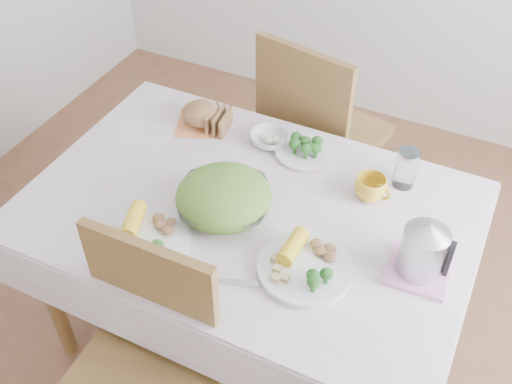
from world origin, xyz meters
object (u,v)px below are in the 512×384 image
at_px(dining_table, 249,278).
at_px(yellow_mug, 370,188).
at_px(dinner_plate_left, 144,242).
at_px(electric_kettle, 425,245).
at_px(chair_far, 324,142).
at_px(dinner_plate_right, 305,269).
at_px(salad_bowl, 224,203).

relative_size(dining_table, yellow_mug, 12.69).
bearing_deg(yellow_mug, dining_table, -147.90).
xyz_separation_m(dinner_plate_left, electric_kettle, (0.81, 0.27, 0.11)).
bearing_deg(chair_far, electric_kettle, 137.62).
distance_m(dining_table, chair_far, 0.81).
height_order(chair_far, yellow_mug, chair_far).
xyz_separation_m(dinner_plate_right, yellow_mug, (0.07, 0.40, 0.03)).
height_order(dining_table, chair_far, chair_far).
bearing_deg(dinner_plate_left, electric_kettle, 18.42).
distance_m(chair_far, yellow_mug, 0.77).
distance_m(dinner_plate_left, dinner_plate_right, 0.52).
distance_m(dining_table, dinner_plate_left, 0.54).
bearing_deg(yellow_mug, dinner_plate_right, -100.39).
relative_size(dining_table, salad_bowl, 4.66).
xyz_separation_m(dining_table, chair_far, (-0.01, 0.81, 0.09)).
bearing_deg(electric_kettle, yellow_mug, 128.82).
height_order(dinner_plate_right, yellow_mug, yellow_mug).
bearing_deg(dining_table, salad_bowl, -139.55).
xyz_separation_m(dinner_plate_left, dinner_plate_right, (0.50, 0.12, 0.00)).
height_order(dinner_plate_left, dinner_plate_right, same).
xyz_separation_m(salad_bowl, dinner_plate_right, (0.34, -0.12, -0.03)).
relative_size(salad_bowl, electric_kettle, 1.58).
distance_m(dinner_plate_right, electric_kettle, 0.36).
height_order(dinner_plate_left, yellow_mug, yellow_mug).
distance_m(dinner_plate_right, yellow_mug, 0.41).
distance_m(dining_table, electric_kettle, 0.78).
bearing_deg(dining_table, yellow_mug, 32.10).
bearing_deg(electric_kettle, dinner_plate_left, -166.00).
distance_m(dining_table, salad_bowl, 0.43).
xyz_separation_m(salad_bowl, electric_kettle, (0.65, 0.03, 0.08)).
bearing_deg(electric_kettle, dining_table, 172.86).
relative_size(chair_far, salad_bowl, 3.45).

